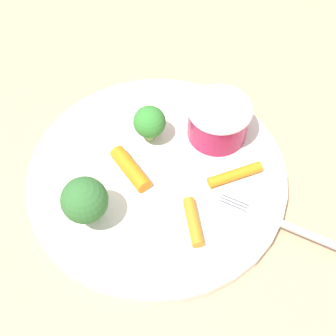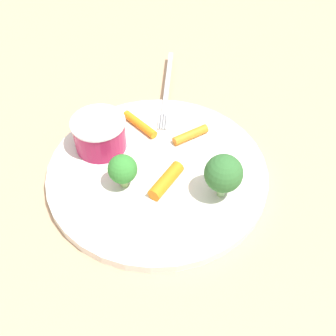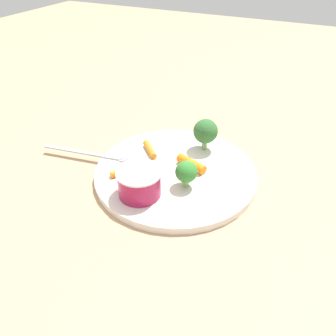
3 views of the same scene
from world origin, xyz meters
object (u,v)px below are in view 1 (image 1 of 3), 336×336
object	(u,v)px
carrot_stick_1	(193,222)
carrot_stick_2	(235,175)
broccoli_floret_0	(149,122)
plate	(157,176)
sauce_cup	(218,121)
fork	(304,233)
broccoli_floret_1	(85,200)
carrot_stick_0	(130,169)

from	to	relation	value
carrot_stick_1	carrot_stick_2	bearing A→B (deg)	-93.87
broccoli_floret_0	plate	bearing A→B (deg)	135.32
carrot_stick_1	sauce_cup	bearing A→B (deg)	-69.22
plate	fork	size ratio (longest dim) A/B	1.51
sauce_cup	broccoli_floret_0	xyz separation A→B (m)	(0.05, 0.05, 0.01)
sauce_cup	carrot_stick_1	xyz separation A→B (m)	(-0.04, 0.11, -0.02)
sauce_cup	fork	xyz separation A→B (m)	(-0.13, 0.05, -0.02)
broccoli_floret_1	carrot_stick_0	xyz separation A→B (m)	(0.00, -0.06, -0.03)
carrot_stick_0	fork	distance (m)	0.18
sauce_cup	carrot_stick_2	xyz separation A→B (m)	(-0.04, 0.04, -0.02)
carrot_stick_0	fork	xyz separation A→B (m)	(-0.17, -0.04, -0.01)
plate	fork	bearing A→B (deg)	-170.83
broccoli_floret_1	fork	distance (m)	0.20
fork	carrot_stick_0	bearing A→B (deg)	13.17
carrot_stick_2	plate	bearing A→B (deg)	31.05
plate	fork	xyz separation A→B (m)	(-0.15, -0.02, 0.01)
plate	broccoli_floret_1	xyz separation A→B (m)	(0.02, 0.08, 0.04)
plate	sauce_cup	world-z (taller)	sauce_cup
carrot_stick_2	fork	size ratio (longest dim) A/B	0.32
sauce_cup	carrot_stick_0	size ratio (longest dim) A/B	1.24
broccoli_floret_1	carrot_stick_2	xyz separation A→B (m)	(-0.09, -0.12, -0.03)
fork	plate	bearing A→B (deg)	9.17
plate	broccoli_floret_1	distance (m)	0.09
carrot_stick_2	broccoli_floret_0	bearing A→B (deg)	5.18
broccoli_floret_0	fork	size ratio (longest dim) A/B	0.25
broccoli_floret_0	broccoli_floret_1	size ratio (longest dim) A/B	0.77
broccoli_floret_0	carrot_stick_2	world-z (taller)	broccoli_floret_0
plate	broccoli_floret_0	world-z (taller)	broccoli_floret_0
sauce_cup	carrot_stick_2	bearing A→B (deg)	139.94
plate	carrot_stick_0	size ratio (longest dim) A/B	4.96
sauce_cup	broccoli_floret_1	xyz separation A→B (m)	(0.04, 0.16, 0.01)
sauce_cup	carrot_stick_1	size ratio (longest dim) A/B	1.37
plate	broccoli_floret_0	size ratio (longest dim) A/B	6.03
plate	fork	distance (m)	0.15
plate	carrot_stick_1	size ratio (longest dim) A/B	5.46
broccoli_floret_0	carrot_stick_2	bearing A→B (deg)	-174.82
broccoli_floret_1	carrot_stick_1	distance (m)	0.10
broccoli_floret_1	carrot_stick_1	bearing A→B (deg)	-147.98
carrot_stick_0	carrot_stick_2	xyz separation A→B (m)	(-0.09, -0.06, -0.00)
broccoli_floret_0	carrot_stick_1	xyz separation A→B (m)	(-0.09, 0.06, -0.02)
carrot_stick_2	fork	world-z (taller)	carrot_stick_2
broccoli_floret_0	carrot_stick_2	xyz separation A→B (m)	(-0.10, -0.01, -0.02)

